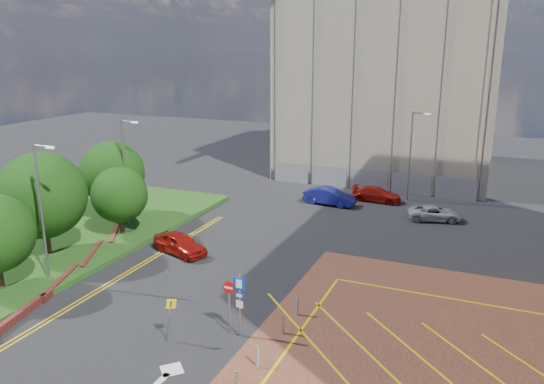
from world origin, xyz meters
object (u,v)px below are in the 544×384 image
Objects in this scene: tree_d at (113,173)px; car_red_left at (180,243)px; warning_sign at (169,314)px; car_silver_back at (435,213)px; lamp_left_far at (125,168)px; sign_cluster at (236,298)px; car_blue_back at (330,196)px; tree_c at (120,195)px; lamp_left_near at (42,207)px; tree_b at (42,195)px; lamp_back at (411,153)px; car_red_back at (377,194)px.

tree_d reaches higher than car_red_left.
car_silver_back is (9.24, 23.66, -0.84)m from warning_sign.
lamp_left_far is at bearing 83.28° from car_red_left.
sign_cluster is 11.48m from car_red_left.
lamp_left_far is 17.59m from car_blue_back.
tree_d is 1.35× the size of car_blue_back.
tree_d is 2.70× the size of warning_sign.
car_red_left is (5.60, -1.08, -2.48)m from tree_c.
lamp_left_far is (-2.00, 10.00, 0.00)m from lamp_left_near.
tree_b is 1.62× the size of car_red_left.
warning_sign is 25.41m from car_silver_back.
car_blue_back is (-6.15, -4.11, -3.62)m from lamp_back.
car_red_back is (15.02, 16.54, -2.56)m from tree_c.
warning_sign is 0.54× the size of car_red_left.
lamp_left_far is 1.78× the size of car_blue_back.
lamp_left_far is at bearing -25.68° from tree_d.
lamp_left_near reaches higher than tree_d.
car_red_left is at bearing 155.27° from car_red_back.
lamp_left_near is 2.50× the size of sign_cluster.
car_blue_back is 9.09m from car_silver_back.
tree_c is at bearing 97.65° from car_red_left.
lamp_left_far reaches higher than car_red_left.
lamp_back is 1.82× the size of car_red_back.
car_silver_back is (5.45, -3.62, -0.05)m from car_red_back.
tree_c is 25.19m from lamp_back.
car_red_left is (8.60, -4.08, -3.16)m from tree_d.
lamp_back reaches higher than sign_cluster.
car_red_back is (13.94, 24.54, -4.02)m from lamp_left_near.
car_blue_back is 4.46m from car_red_back.
lamp_left_far is at bearing 81.23° from tree_b.
lamp_back is 27.38m from sign_cluster.
car_blue_back is (10.35, 21.89, -3.92)m from lamp_left_near.
sign_cluster is at bearing -35.58° from tree_d.
car_silver_back is at bearing -60.37° from lamp_back.
tree_d is 0.76× the size of lamp_left_near.
tree_c is 4.30m from tree_d.
lamp_left_far is (-0.92, 2.00, 1.47)m from tree_c.
lamp_left_near is 1.90× the size of car_silver_back.
lamp_left_near is at bearing -44.25° from tree_b.
sign_cluster is at bearing -115.51° from car_red_left.
tree_c is 0.61× the size of lamp_left_far.
car_red_left is at bearing 56.86° from lamp_left_near.
warning_sign is at bearing -146.32° from sign_cluster.
lamp_back reaches higher than car_silver_back.
warning_sign is (-2.57, -1.71, -0.52)m from sign_cluster.
lamp_left_near is 1.00× the size of lamp_left_far.
lamp_left_near is at bearing 165.42° from car_red_left.
car_silver_back is at bearing 22.93° from tree_d.
tree_b is 28.97m from car_silver_back.
car_blue_back is at bearing 64.70° from lamp_left_near.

